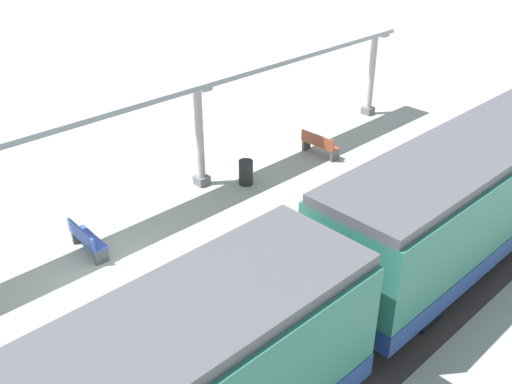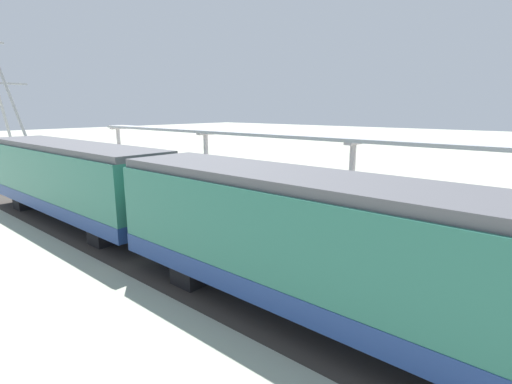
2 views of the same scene
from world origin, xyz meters
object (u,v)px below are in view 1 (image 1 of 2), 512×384
at_px(train_near_carriage, 485,185).
at_px(bench_near_end, 86,240).
at_px(canopy_pillar_second, 199,135).
at_px(bench_far_end, 319,145).
at_px(canopy_pillar_nearest, 372,74).
at_px(trash_bin, 246,172).
at_px(passenger_waiting_near_edge, 364,205).

height_order(train_near_carriage, bench_near_end, train_near_carriage).
height_order(canopy_pillar_second, bench_far_end, canopy_pillar_second).
bearing_deg(canopy_pillar_nearest, trash_bin, 97.10).
bearing_deg(trash_bin, passenger_waiting_near_edge, -175.61).
bearing_deg(trash_bin, canopy_pillar_second, 47.31).
relative_size(bench_near_end, trash_bin, 1.77).
bearing_deg(passenger_waiting_near_edge, train_near_carriage, -140.67).
bearing_deg(bench_near_end, passenger_waiting_near_edge, -126.59).
distance_m(canopy_pillar_second, passenger_waiting_near_edge, 5.84).
distance_m(train_near_carriage, bench_near_end, 11.03).
distance_m(bench_near_end, passenger_waiting_near_edge, 7.84).
xyz_separation_m(train_near_carriage, bench_near_end, (7.13, 8.30, -1.39)).
distance_m(train_near_carriage, bench_far_end, 7.02).
xyz_separation_m(canopy_pillar_nearest, trash_bin, (-1.01, 8.15, -1.37)).
relative_size(canopy_pillar_second, passenger_waiting_near_edge, 2.28).
relative_size(canopy_pillar_second, trash_bin, 4.12).
xyz_separation_m(canopy_pillar_second, bench_near_end, (-0.94, 4.83, -1.35)).
height_order(train_near_carriage, passenger_waiting_near_edge, train_near_carriage).
relative_size(canopy_pillar_second, bench_near_end, 2.33).
xyz_separation_m(bench_far_end, trash_bin, (0.25, 3.45, -0.01)).
height_order(canopy_pillar_nearest, passenger_waiting_near_edge, canopy_pillar_nearest).
distance_m(bench_far_end, trash_bin, 3.46).
xyz_separation_m(train_near_carriage, canopy_pillar_nearest, (8.07, -5.77, -0.03)).
height_order(train_near_carriage, trash_bin, train_near_carriage).
height_order(train_near_carriage, bench_far_end, train_near_carriage).
distance_m(canopy_pillar_nearest, trash_bin, 8.32).
bearing_deg(trash_bin, train_near_carriage, -161.38).
bearing_deg(bench_far_end, passenger_waiting_near_edge, 144.40).
relative_size(canopy_pillar_nearest, canopy_pillar_second, 1.00).
bearing_deg(bench_near_end, trash_bin, -90.74).
distance_m(canopy_pillar_nearest, passenger_waiting_near_edge, 9.63).
bearing_deg(canopy_pillar_nearest, train_near_carriage, 144.43).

